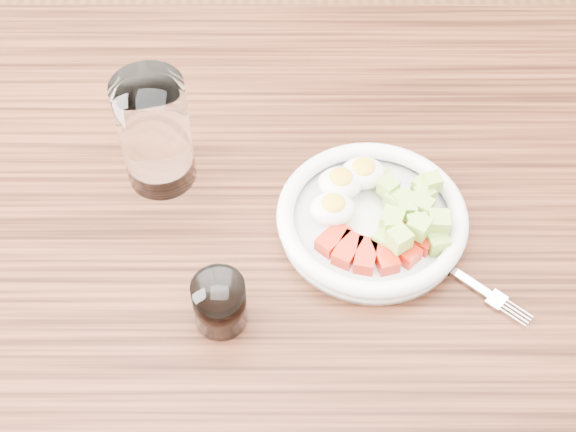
% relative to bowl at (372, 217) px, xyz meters
% --- Properties ---
extents(dining_table, '(1.50, 0.90, 0.77)m').
position_rel_bowl_xyz_m(dining_table, '(-0.09, -0.02, -0.12)').
color(dining_table, brown).
rests_on(dining_table, ground).
extents(bowl, '(0.23, 0.23, 0.06)m').
position_rel_bowl_xyz_m(bowl, '(0.00, 0.00, 0.00)').
color(bowl, white).
rests_on(bowl, dining_table).
extents(fork, '(0.16, 0.14, 0.01)m').
position_rel_bowl_xyz_m(fork, '(0.08, -0.05, -0.02)').
color(fork, black).
rests_on(fork, dining_table).
extents(water_glass, '(0.09, 0.09, 0.16)m').
position_rel_bowl_xyz_m(water_glass, '(-0.27, 0.09, 0.06)').
color(water_glass, white).
rests_on(water_glass, dining_table).
extents(coffee_glass, '(0.06, 0.06, 0.07)m').
position_rel_bowl_xyz_m(coffee_glass, '(-0.18, -0.13, 0.01)').
color(coffee_glass, white).
rests_on(coffee_glass, dining_table).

